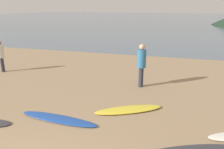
% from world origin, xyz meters
% --- Properties ---
extents(ground_plane, '(120.00, 120.00, 0.20)m').
position_xyz_m(ground_plane, '(0.00, 10.00, -0.10)').
color(ground_plane, '#997C5B').
rests_on(ground_plane, ground).
extents(ocean_water, '(140.00, 100.00, 0.01)m').
position_xyz_m(ocean_water, '(0.00, 63.22, 0.00)').
color(ocean_water, slate).
rests_on(ocean_water, ground).
extents(surfboard_4, '(2.59, 0.64, 0.08)m').
position_xyz_m(surfboard_4, '(-0.49, 3.49, 0.04)').
color(surfboard_4, '#1E479E').
rests_on(surfboard_4, ground).
extents(surfboard_5, '(2.24, 1.61, 0.09)m').
position_xyz_m(surfboard_5, '(1.40, 4.69, 0.05)').
color(surfboard_5, yellow).
rests_on(surfboard_5, ground).
extents(person_0, '(0.32, 0.32, 1.60)m').
position_xyz_m(person_0, '(-5.87, 7.25, 0.94)').
color(person_0, '#2D2D38').
rests_on(person_0, ground).
extents(person_1, '(0.37, 0.37, 1.82)m').
position_xyz_m(person_1, '(1.39, 7.09, 1.08)').
color(person_1, '#2D2D38').
rests_on(person_1, ground).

